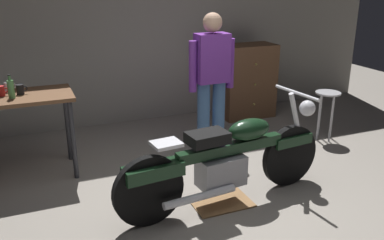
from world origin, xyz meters
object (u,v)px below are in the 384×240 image
object	(u,v)px
mug_black_matte	(20,89)
mug_red_diner	(1,91)
shop_stool	(327,103)
person_standing	(212,78)
motorcycle	(228,159)
bottle	(11,89)
wooden_dresser	(247,81)
mug_white_ceramic	(9,87)

from	to	relation	value
mug_black_matte	mug_red_diner	bearing A→B (deg)	178.48
shop_stool	mug_red_diner	size ratio (longest dim) A/B	5.93
person_standing	shop_stool	xyz separation A→B (m)	(1.57, -0.19, -0.43)
motorcycle	mug_red_diner	world-z (taller)	mug_red_diner
bottle	wooden_dresser	bearing A→B (deg)	16.68
mug_red_diner	bottle	world-z (taller)	bottle
mug_black_matte	mug_red_diner	distance (m)	0.18
mug_red_diner	shop_stool	bearing A→B (deg)	-5.76
person_standing	mug_white_ceramic	size ratio (longest dim) A/B	13.45
shop_stool	bottle	distance (m)	3.76
shop_stool	bottle	bearing A→B (deg)	175.94
motorcycle	wooden_dresser	bearing A→B (deg)	50.72
person_standing	mug_black_matte	size ratio (longest dim) A/B	15.21
shop_stool	mug_red_diner	distance (m)	3.86
wooden_dresser	mug_red_diner	bearing A→B (deg)	-165.72
shop_stool	wooden_dresser	size ratio (longest dim) A/B	0.58
motorcycle	mug_red_diner	size ratio (longest dim) A/B	20.23
mug_red_diner	bottle	distance (m)	0.16
motorcycle	bottle	bearing A→B (deg)	139.38
shop_stool	mug_red_diner	xyz separation A→B (m)	(-3.81, 0.38, 0.45)
mug_black_matte	wooden_dresser	bearing A→B (deg)	15.14
shop_stool	wooden_dresser	world-z (taller)	wooden_dresser
wooden_dresser	bottle	xyz separation A→B (m)	(-3.24, -0.97, 0.45)
person_standing	motorcycle	bearing A→B (deg)	71.61
wooden_dresser	mug_black_matte	bearing A→B (deg)	-164.86
shop_stool	mug_white_ceramic	distance (m)	3.81
mug_black_matte	bottle	world-z (taller)	bottle
mug_white_ceramic	wooden_dresser	bearing A→B (deg)	11.93
motorcycle	mug_white_ceramic	world-z (taller)	mug_white_ceramic
shop_stool	bottle	world-z (taller)	bottle
mug_red_diner	motorcycle	bearing A→B (deg)	-35.81
mug_red_diner	person_standing	bearing A→B (deg)	-4.98
mug_white_ceramic	person_standing	bearing A→B (deg)	-9.23
motorcycle	bottle	distance (m)	2.24
wooden_dresser	shop_stool	bearing A→B (deg)	-68.62
mug_black_matte	shop_stool	bearing A→B (deg)	-5.97
bottle	motorcycle	bearing A→B (deg)	-34.70
motorcycle	shop_stool	size ratio (longest dim) A/B	3.41
wooden_dresser	mug_black_matte	size ratio (longest dim) A/B	10.02
mug_black_matte	mug_white_ceramic	world-z (taller)	mug_black_matte
shop_stool	person_standing	bearing A→B (deg)	173.12
shop_stool	bottle	xyz separation A→B (m)	(-3.72, 0.26, 0.50)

